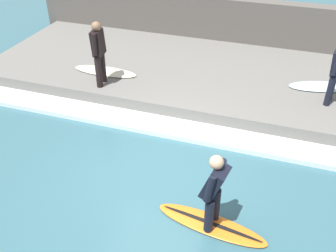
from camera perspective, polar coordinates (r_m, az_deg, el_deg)
The scene contains 10 objects.
ground_plane at distance 7.87m, azimuth -1.79°, elevation -7.19°, with size 28.00×28.00×0.00m, color #335B66.
concrete_ledge at distance 11.11m, azimuth 5.65°, elevation 7.16°, with size 4.40×12.28×0.41m, color #66635E.
back_wall at distance 13.07m, azimuth 8.47°, elevation 14.28°, with size 0.50×12.89×1.73m, color #544F49.
wave_foam_crest at distance 9.04m, azimuth 1.72°, elevation -0.52°, with size 0.70×11.67×0.12m, color silver.
surfboard_riding at distance 6.95m, azimuth 6.26°, elevation -14.02°, with size 0.76×2.01×0.07m.
surfer_riding at distance 6.36m, azimuth 6.72°, elevation -8.97°, with size 0.54×0.46×1.45m.
surfer_waiting_near at distance 9.78m, azimuth 23.14°, elevation 7.44°, with size 0.50×0.30×1.49m.
surfboard_waiting_near at distance 10.76m, azimuth 21.32°, elevation 5.38°, with size 1.03×1.73×0.06m.
surfer_waiting_far at distance 9.98m, azimuth -10.04°, elevation 10.77°, with size 0.56×0.32×1.65m.
surfboard_waiting_far at distance 10.95m, azimuth -9.10°, elevation 7.86°, with size 0.56×1.82×0.06m.
Camera 1 is at (-5.54, -2.12, 5.17)m, focal length 42.00 mm.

